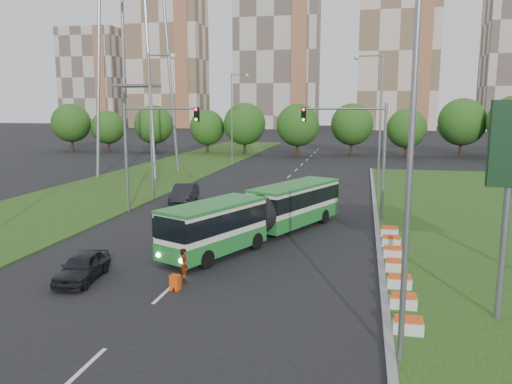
% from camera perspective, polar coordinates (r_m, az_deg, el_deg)
% --- Properties ---
extents(ground, '(360.00, 360.00, 0.00)m').
position_cam_1_polar(ground, '(26.32, 0.67, -7.41)').
color(ground, black).
rests_on(ground, ground).
extents(grass_median, '(14.00, 60.00, 0.15)m').
position_cam_1_polar(grass_median, '(34.48, 25.30, -4.08)').
color(grass_median, '#234A15').
rests_on(grass_median, ground).
extents(median_kerb, '(0.30, 60.00, 0.18)m').
position_cam_1_polar(median_kerb, '(33.55, 13.65, -3.74)').
color(median_kerb, gray).
rests_on(median_kerb, ground).
extents(left_verge, '(12.00, 110.00, 0.10)m').
position_cam_1_polar(left_verge, '(55.25, -12.59, 1.52)').
color(left_verge, '#234A15').
rests_on(left_verge, ground).
extents(lane_markings, '(0.20, 100.00, 0.01)m').
position_cam_1_polar(lane_markings, '(46.01, 1.96, 0.06)').
color(lane_markings, silver).
rests_on(lane_markings, ground).
extents(flower_planters, '(1.10, 13.70, 0.60)m').
position_cam_1_polar(flower_planters, '(24.43, 15.74, -8.06)').
color(flower_planters, silver).
rests_on(flower_planters, grass_median).
extents(traffic_mast_median, '(5.76, 0.32, 8.00)m').
position_cam_1_polar(traffic_mast_median, '(34.73, 11.82, 5.58)').
color(traffic_mast_median, gray).
rests_on(traffic_mast_median, ground).
extents(traffic_mast_left, '(5.76, 0.32, 8.00)m').
position_cam_1_polar(traffic_mast_left, '(37.06, -12.45, 5.81)').
color(traffic_mast_left, gray).
rests_on(traffic_mast_left, ground).
extents(street_lamps, '(36.00, 60.00, 12.00)m').
position_cam_1_polar(street_lamps, '(35.59, -0.85, 6.93)').
color(street_lamps, gray).
rests_on(street_lamps, ground).
extents(tree_line, '(120.00, 8.00, 9.00)m').
position_cam_1_polar(tree_line, '(79.86, 15.84, 7.09)').
color(tree_line, '#225115').
rests_on(tree_line, ground).
extents(apartment_tower_west, '(26.00, 15.00, 48.00)m').
position_cam_1_polar(apartment_tower_west, '(188.83, -10.00, 14.60)').
color(apartment_tower_west, beige).
rests_on(apartment_tower_west, ground).
extents(apartment_tower_cwest, '(28.00, 15.00, 52.00)m').
position_cam_1_polar(apartment_tower_cwest, '(178.13, 2.47, 15.68)').
color(apartment_tower_cwest, beige).
rests_on(apartment_tower_cwest, ground).
extents(apartment_tower_ceast, '(25.00, 15.00, 50.00)m').
position_cam_1_polar(apartment_tower_ceast, '(175.77, 15.90, 15.07)').
color(apartment_tower_ceast, beige).
rests_on(apartment_tower_ceast, ground).
extents(midrise_west, '(22.00, 14.00, 36.00)m').
position_cam_1_polar(midrise_west, '(201.49, -18.06, 12.25)').
color(midrise_west, beige).
rests_on(midrise_west, ground).
extents(articulated_bus, '(2.33, 14.96, 2.46)m').
position_cam_1_polar(articulated_bus, '(29.58, 0.20, -2.45)').
color(articulated_bus, silver).
rests_on(articulated_bus, ground).
extents(car_left_near, '(1.95, 3.89, 1.27)m').
position_cam_1_polar(car_left_near, '(24.06, -19.24, -8.06)').
color(car_left_near, black).
rests_on(car_left_near, ground).
extents(car_left_far, '(2.24, 4.81, 1.52)m').
position_cam_1_polar(car_left_far, '(41.04, -8.19, -0.15)').
color(car_left_far, black).
rests_on(car_left_far, ground).
extents(pedestrian, '(0.58, 0.69, 1.60)m').
position_cam_1_polar(pedestrian, '(22.55, -8.18, -8.35)').
color(pedestrian, gray).
rests_on(pedestrian, ground).
extents(shopping_trolley, '(0.39, 0.41, 0.67)m').
position_cam_1_polar(shopping_trolley, '(21.96, -9.23, -10.18)').
color(shopping_trolley, '#DF460B').
rests_on(shopping_trolley, ground).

